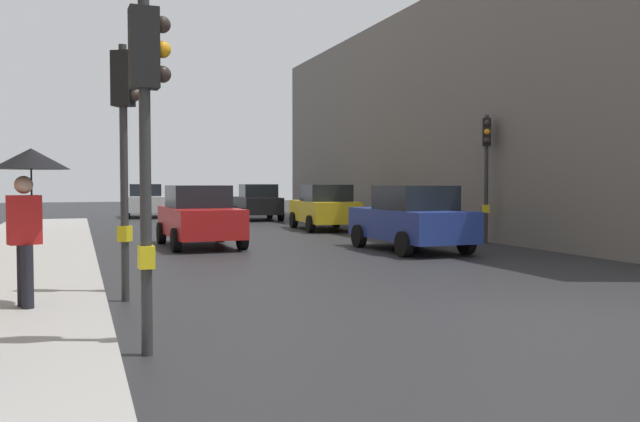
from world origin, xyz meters
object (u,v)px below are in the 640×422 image
object	(u,v)px
car_yellow_taxi	(324,207)
car_white_compact	(145,201)
car_dark_suv	(257,202)
car_red_sedan	(199,216)
traffic_light_near_left	(147,111)
car_blue_van	(411,218)
traffic_light_mid_street	(486,155)
pedestrian_with_umbrella	(29,183)
traffic_light_near_right	(125,125)

from	to	relation	value
car_yellow_taxi	car_white_compact	distance (m)	13.50
car_dark_suv	car_white_compact	xyz separation A→B (m)	(-4.97, 4.53, 0.00)
car_red_sedan	traffic_light_near_left	bearing A→B (deg)	-102.03
car_blue_van	traffic_light_mid_street	bearing A→B (deg)	21.37
traffic_light_mid_street	traffic_light_near_left	size ratio (longest dim) A/B	1.03
traffic_light_mid_street	car_blue_van	distance (m)	3.85
car_blue_van	pedestrian_with_umbrella	size ratio (longest dim) A/B	1.98
traffic_light_mid_street	car_blue_van	xyz separation A→B (m)	(-3.17, -1.24, -1.79)
traffic_light_near_left	car_blue_van	distance (m)	11.92
car_blue_van	traffic_light_near_left	bearing A→B (deg)	-130.98
traffic_light_mid_street	car_white_compact	xyz separation A→B (m)	(-8.23, 19.45, -1.79)
traffic_light_mid_street	car_red_sedan	size ratio (longest dim) A/B	0.91
traffic_light_near_left	car_yellow_taxi	distance (m)	19.31
pedestrian_with_umbrella	car_blue_van	bearing A→B (deg)	35.17
traffic_light_near_left	car_blue_van	bearing A→B (deg)	49.02
traffic_light_near_right	traffic_light_near_left	xyz separation A→B (m)	(0.00, -3.47, -0.12)
pedestrian_with_umbrella	traffic_light_near_right	bearing A→B (deg)	35.85
traffic_light_mid_street	traffic_light_near_right	world-z (taller)	traffic_light_near_right
car_dark_suv	car_white_compact	world-z (taller)	same
pedestrian_with_umbrella	traffic_light_mid_street	bearing A→B (deg)	31.93
car_dark_suv	car_blue_van	distance (m)	16.16
car_blue_van	car_dark_suv	bearing A→B (deg)	90.32
car_dark_suv	car_yellow_taxi	world-z (taller)	same
car_dark_suv	car_white_compact	size ratio (longest dim) A/B	1.00
traffic_light_near_right	pedestrian_with_umbrella	bearing A→B (deg)	-144.15
traffic_light_near_right	car_blue_van	xyz separation A→B (m)	(7.74, 5.43, -1.84)
traffic_light_near_left	car_yellow_taxi	bearing A→B (deg)	64.32
traffic_light_near_left	car_blue_van	size ratio (longest dim) A/B	0.89
car_dark_suv	car_yellow_taxi	distance (m)	7.76
traffic_light_near_right	pedestrian_with_umbrella	size ratio (longest dim) A/B	1.84
car_blue_van	car_yellow_taxi	distance (m)	8.45
traffic_light_mid_street	car_red_sedan	bearing A→B (deg)	166.59
traffic_light_mid_street	car_white_compact	size ratio (longest dim) A/B	0.90
traffic_light_mid_street	car_blue_van	bearing A→B (deg)	-158.63
traffic_light_near_right	car_dark_suv	world-z (taller)	traffic_light_near_right
car_yellow_taxi	traffic_light_near_left	bearing A→B (deg)	-115.68
traffic_light_near_left	car_dark_suv	world-z (taller)	traffic_light_near_left
car_dark_suv	car_red_sedan	distance (m)	13.89
car_dark_suv	car_white_compact	distance (m)	6.73
car_red_sedan	car_blue_van	xyz separation A→B (m)	(5.15, -3.22, 0.00)
traffic_light_near_right	car_red_sedan	size ratio (longest dim) A/B	0.93
traffic_light_mid_street	pedestrian_with_umbrella	world-z (taller)	traffic_light_mid_street
traffic_light_mid_street	pedestrian_with_umbrella	bearing A→B (deg)	-148.07
car_white_compact	car_dark_suv	bearing A→B (deg)	-42.32
car_dark_suv	car_blue_van	world-z (taller)	same
car_yellow_taxi	pedestrian_with_umbrella	distance (m)	17.70
traffic_light_mid_street	pedestrian_with_umbrella	size ratio (longest dim) A/B	1.81
car_dark_suv	car_blue_van	xyz separation A→B (m)	(0.09, -16.16, 0.00)
traffic_light_near_right	car_blue_van	bearing A→B (deg)	35.05
traffic_light_near_right	car_white_compact	distance (m)	26.32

